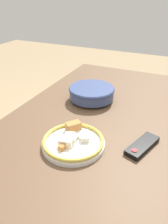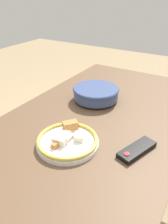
# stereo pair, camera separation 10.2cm
# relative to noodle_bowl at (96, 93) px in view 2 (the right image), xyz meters

# --- Properties ---
(ground_plane) EXTENTS (8.00, 8.00, 0.00)m
(ground_plane) POSITION_rel_noodle_bowl_xyz_m (0.10, 0.09, -0.78)
(ground_plane) COLOR #9E8460
(dining_table) EXTENTS (1.35, 0.80, 0.74)m
(dining_table) POSITION_rel_noodle_bowl_xyz_m (0.10, 0.09, -0.13)
(dining_table) COLOR brown
(dining_table) RESTS_ON ground_plane
(noodle_bowl) EXTENTS (0.25, 0.25, 0.07)m
(noodle_bowl) POSITION_rel_noodle_bowl_xyz_m (0.00, 0.00, 0.00)
(noodle_bowl) COLOR #384775
(noodle_bowl) RESTS_ON dining_table
(food_plate) EXTENTS (0.25, 0.25, 0.05)m
(food_plate) POSITION_rel_noodle_bowl_xyz_m (0.40, 0.09, -0.03)
(food_plate) COLOR white
(food_plate) RESTS_ON dining_table
(tv_remote) EXTENTS (0.18, 0.11, 0.02)m
(tv_remote) POSITION_rel_noodle_bowl_xyz_m (0.30, 0.34, -0.03)
(tv_remote) COLOR black
(tv_remote) RESTS_ON dining_table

